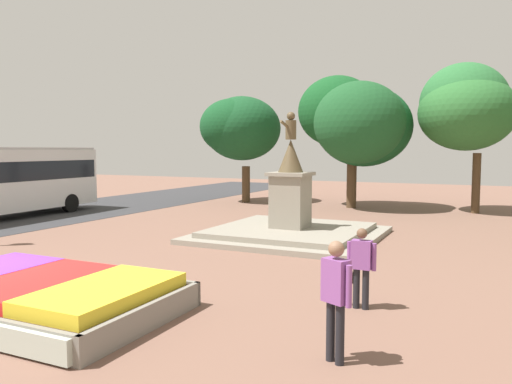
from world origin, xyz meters
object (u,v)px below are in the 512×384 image
flower_planter (38,296)px  pedestrian_with_handbag (360,264)px  statue_monument (290,221)px  pedestrian_near_planter (336,292)px

flower_planter → pedestrian_with_handbag: bearing=27.8°
flower_planter → pedestrian_with_handbag: 6.16m
flower_planter → statue_monument: (1.30, 9.57, 0.26)m
pedestrian_with_handbag → statue_monument: bearing=121.6°
pedestrian_with_handbag → flower_planter: bearing=-152.2°
statue_monument → pedestrian_near_planter: (4.41, -9.30, 0.46)m
flower_planter → statue_monument: 9.66m
pedestrian_with_handbag → pedestrian_near_planter: bearing=-83.7°
pedestrian_near_planter → flower_planter: bearing=-177.3°
statue_monument → pedestrian_near_planter: bearing=-64.6°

